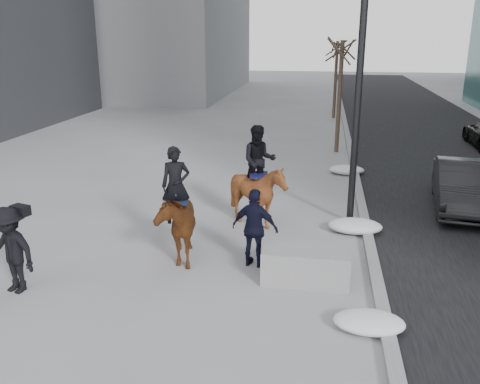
% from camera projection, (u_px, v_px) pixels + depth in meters
% --- Properties ---
extents(ground, '(120.00, 120.00, 0.00)m').
position_uv_depth(ground, '(231.00, 277.00, 10.66)').
color(ground, gray).
rests_on(ground, ground).
extents(road, '(8.00, 90.00, 0.01)m').
position_uv_depth(road, '(462.00, 169.00, 19.00)').
color(road, black).
rests_on(road, ground).
extents(curb, '(0.25, 90.00, 0.12)m').
position_uv_depth(curb, '(353.00, 164.00, 19.60)').
color(curb, gray).
rests_on(curb, ground).
extents(planter, '(1.77, 0.90, 0.71)m').
position_uv_depth(planter, '(306.00, 265.00, 10.41)').
color(planter, gray).
rests_on(planter, ground).
extents(car_near, '(2.00, 4.29, 1.36)m').
position_uv_depth(car_near, '(463.00, 186.00, 14.61)').
color(car_near, black).
rests_on(car_near, ground).
extents(tree_near, '(1.20, 1.20, 5.12)m').
position_uv_depth(tree_near, '(340.00, 92.00, 21.07)').
color(tree_near, '#382C21').
rests_on(tree_near, ground).
extents(tree_far, '(1.20, 1.20, 4.93)m').
position_uv_depth(tree_far, '(336.00, 76.00, 29.73)').
color(tree_far, '#3D2E24').
rests_on(tree_far, ground).
extents(mounted_left, '(1.44, 2.15, 2.55)m').
position_uv_depth(mounted_left, '(175.00, 218.00, 11.32)').
color(mounted_left, '#4D260F').
rests_on(mounted_left, ground).
extents(mounted_right, '(1.67, 1.82, 2.67)m').
position_uv_depth(mounted_right, '(258.00, 187.00, 13.15)').
color(mounted_right, '#541C10').
rests_on(mounted_right, ground).
extents(feeder, '(1.09, 0.95, 1.75)m').
position_uv_depth(feeder, '(255.00, 228.00, 10.93)').
color(feeder, black).
rests_on(feeder, ground).
extents(camera_crew, '(1.27, 0.95, 1.75)m').
position_uv_depth(camera_crew, '(11.00, 250.00, 9.83)').
color(camera_crew, black).
rests_on(camera_crew, ground).
extents(lamppost, '(0.25, 1.47, 9.09)m').
position_uv_depth(lamppost, '(363.00, 29.00, 12.34)').
color(lamppost, black).
rests_on(lamppost, ground).
extents(snow_piles, '(1.37, 11.03, 0.35)m').
position_uv_depth(snow_piles, '(354.00, 221.00, 13.39)').
color(snow_piles, silver).
rests_on(snow_piles, ground).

